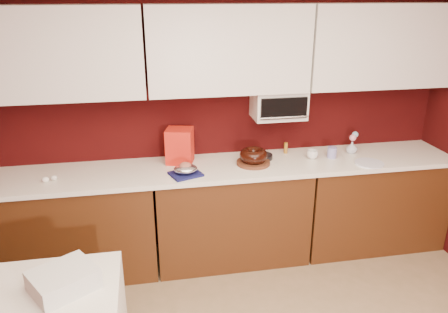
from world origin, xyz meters
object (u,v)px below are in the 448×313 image
(foil_ham_nest, at_px, (185,169))
(newspaper_stack, at_px, (64,280))
(coffee_mug, at_px, (312,154))
(bundt_cake, at_px, (254,155))
(pandoro_box, at_px, (180,146))
(blue_jar, at_px, (332,152))
(toaster_oven, at_px, (278,104))
(flower_vase, at_px, (352,147))

(foil_ham_nest, distance_m, newspaper_stack, 1.38)
(coffee_mug, bearing_deg, foil_ham_nest, -171.68)
(bundt_cake, relative_size, coffee_mug, 2.53)
(pandoro_box, relative_size, blue_jar, 3.06)
(bundt_cake, distance_m, newspaper_stack, 1.87)
(coffee_mug, relative_size, newspaper_stack, 0.29)
(coffee_mug, bearing_deg, bundt_cake, -176.43)
(newspaper_stack, bearing_deg, blue_jar, 31.16)
(toaster_oven, distance_m, foil_ham_nest, 1.00)
(flower_vase, bearing_deg, newspaper_stack, -149.92)
(flower_vase, relative_size, newspaper_stack, 0.37)
(blue_jar, distance_m, flower_vase, 0.24)
(flower_vase, height_order, newspaper_stack, flower_vase)
(newspaper_stack, bearing_deg, flower_vase, 30.08)
(toaster_oven, height_order, flower_vase, toaster_oven)
(toaster_oven, bearing_deg, foil_ham_nest, -159.80)
(bundt_cake, bearing_deg, newspaper_stack, -137.94)
(bundt_cake, xyz_separation_m, flower_vase, (0.95, 0.10, -0.02))
(coffee_mug, bearing_deg, newspaper_stack, -146.38)
(coffee_mug, relative_size, blue_jar, 0.96)
(blue_jar, bearing_deg, newspaper_stack, -148.84)
(toaster_oven, bearing_deg, coffee_mug, -27.20)
(coffee_mug, distance_m, flower_vase, 0.41)
(foil_ham_nest, bearing_deg, coffee_mug, 8.32)
(toaster_oven, xyz_separation_m, newspaper_stack, (-1.64, -1.43, -0.57))
(coffee_mug, bearing_deg, flower_vase, 9.64)
(bundt_cake, relative_size, newspaper_stack, 0.73)
(bundt_cake, height_order, blue_jar, bundt_cake)
(bundt_cake, height_order, flower_vase, bundt_cake)
(toaster_oven, distance_m, coffee_mug, 0.54)
(foil_ham_nest, bearing_deg, bundt_cake, 12.57)
(foil_ham_nest, xyz_separation_m, pandoro_box, (-0.02, 0.30, 0.10))
(pandoro_box, relative_size, flower_vase, 2.46)
(foil_ham_nest, bearing_deg, flower_vase, 8.67)
(flower_vase, distance_m, newspaper_stack, 2.70)
(pandoro_box, distance_m, flower_vase, 1.57)
(blue_jar, height_order, newspaper_stack, blue_jar)
(coffee_mug, bearing_deg, blue_jar, -2.35)
(toaster_oven, bearing_deg, blue_jar, -18.34)
(bundt_cake, height_order, newspaper_stack, bundt_cake)
(bundt_cake, bearing_deg, foil_ham_nest, -167.43)
(blue_jar, bearing_deg, flower_vase, 18.71)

